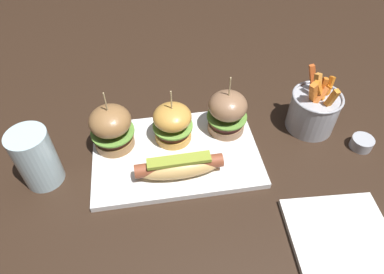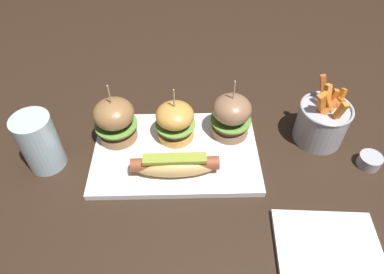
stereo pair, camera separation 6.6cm
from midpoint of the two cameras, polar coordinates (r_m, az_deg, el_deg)
ground_plane at (r=0.76m, az=-0.19°, el=-2.98°), size 3.00×3.00×0.00m
platter_main at (r=0.75m, az=-0.19°, el=-2.64°), size 0.36×0.23×0.01m
hot_dog at (r=0.69m, az=-0.21°, el=-4.83°), size 0.18×0.05×0.05m
slider_left at (r=0.75m, az=-10.22°, el=2.65°), size 0.09×0.09×0.14m
slider_center at (r=0.74m, az=-0.29°, el=2.48°), size 0.09×0.09×0.13m
slider_right at (r=0.76m, az=9.06°, el=3.40°), size 0.09×0.09×0.14m
fries_bucket at (r=0.82m, az=23.01°, el=2.25°), size 0.11×0.11×0.15m
sauce_ramekin at (r=0.83m, az=29.54°, el=-3.52°), size 0.05×0.05×0.03m
side_plate at (r=0.68m, az=24.86°, el=-18.17°), size 0.19×0.19×0.01m
water_glass at (r=0.74m, az=-21.75°, el=-0.99°), size 0.08×0.08×0.13m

